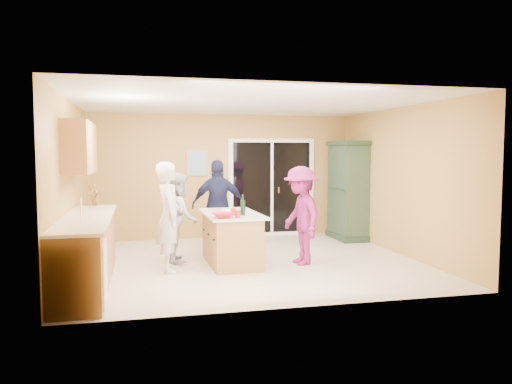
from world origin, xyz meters
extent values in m
plane|color=silver|center=(0.00, 0.00, 0.00)|extent=(5.50, 5.50, 0.00)
cube|color=silver|center=(0.00, 0.00, 2.60)|extent=(5.50, 5.00, 0.10)
cube|color=#E9C360|center=(0.00, 2.50, 1.30)|extent=(5.50, 0.10, 2.60)
cube|color=#E9C360|center=(0.00, -2.50, 1.30)|extent=(5.50, 0.10, 2.60)
cube|color=#E9C360|center=(-2.75, 0.00, 1.30)|extent=(0.10, 5.00, 2.60)
cube|color=#E9C360|center=(2.75, 0.00, 1.30)|extent=(0.10, 5.00, 2.60)
cube|color=#A66A40|center=(-2.45, -0.90, 0.45)|extent=(0.60, 3.00, 0.90)
cube|color=white|center=(-2.44, -2.00, 0.40)|extent=(0.62, 0.60, 0.72)
cube|color=silver|center=(-2.44, -0.90, 0.92)|extent=(0.65, 3.05, 0.04)
cylinder|color=silver|center=(-2.45, -1.40, 1.09)|extent=(0.02, 0.02, 0.30)
cube|color=#A66A40|center=(-2.58, -0.20, 1.88)|extent=(0.35, 1.60, 0.75)
cube|color=white|center=(1.05, 2.47, 1.05)|extent=(1.90, 0.05, 2.10)
cube|color=black|center=(1.05, 2.46, 1.05)|extent=(1.70, 0.03, 1.94)
cube|color=white|center=(1.05, 2.45, 1.05)|extent=(0.06, 0.04, 1.94)
cube|color=silver|center=(1.20, 2.44, 1.00)|extent=(0.02, 0.03, 0.12)
cube|color=tan|center=(-0.55, 2.48, 1.60)|extent=(0.46, 0.03, 0.56)
cube|color=#5380AB|center=(-0.55, 2.47, 1.60)|extent=(0.38, 0.02, 0.48)
cube|color=#A66A40|center=(-0.30, -0.07, 0.40)|extent=(0.76, 1.43, 0.80)
cube|color=silver|center=(-0.30, -0.07, 0.82)|extent=(0.91, 1.61, 0.04)
cube|color=black|center=(-0.30, -0.07, 0.05)|extent=(0.69, 1.35, 0.09)
cube|color=#213623|center=(2.49, 1.70, 0.06)|extent=(0.57, 1.07, 0.12)
cube|color=#2E462F|center=(2.49, 1.70, 1.01)|extent=(0.50, 1.01, 1.90)
cube|color=#213623|center=(2.49, 1.70, 2.00)|extent=(0.59, 1.11, 0.08)
imported|color=silver|center=(-1.30, -0.35, 0.83)|extent=(0.41, 0.61, 1.67)
imported|color=#A6A6A8|center=(-1.10, 0.33, 0.74)|extent=(0.56, 0.72, 1.48)
imported|color=#1B1B3C|center=(-0.32, 1.11, 0.84)|extent=(1.01, 0.49, 1.67)
imported|color=#811C56|center=(0.80, -0.32, 0.79)|extent=(0.70, 1.08, 1.58)
imported|color=red|center=(-0.53, -0.65, 0.87)|extent=(0.33, 0.33, 0.08)
imported|color=#A01010|center=(-2.45, 0.52, 1.12)|extent=(0.20, 0.15, 0.36)
cylinder|color=red|center=(-0.33, -0.42, 0.89)|extent=(0.08, 0.08, 0.11)
cylinder|color=red|center=(-0.32, -0.72, 0.89)|extent=(0.08, 0.08, 0.11)
cylinder|color=black|center=(-0.19, -0.44, 0.95)|extent=(0.08, 0.08, 0.24)
cylinder|color=black|center=(-0.19, -0.44, 1.12)|extent=(0.03, 0.03, 0.09)
cylinder|color=white|center=(-0.30, 0.27, 0.84)|extent=(0.21, 0.21, 0.01)
camera|label=1|loc=(-1.72, -7.93, 1.80)|focal=35.00mm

